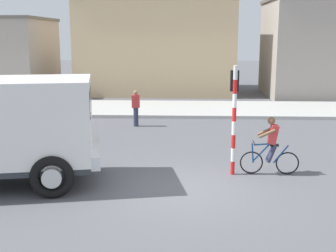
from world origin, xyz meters
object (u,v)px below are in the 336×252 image
traffic_light_pole (234,105)px  car_red_near (19,118)px  cyclist (271,146)px  pedestrian_near_kerb (136,108)px

traffic_light_pole → car_red_near: bearing=152.2°
cyclist → traffic_light_pole: 1.63m
cyclist → traffic_light_pole: (-1.10, 0.00, 1.20)m
traffic_light_pole → pedestrian_near_kerb: 7.78m
traffic_light_pole → car_red_near: 9.12m
cyclist → pedestrian_near_kerb: cyclist is taller
cyclist → traffic_light_pole: bearing=180.0°
pedestrian_near_kerb → traffic_light_pole: bearing=-61.7°
cyclist → car_red_near: cyclist is taller
traffic_light_pole → car_red_near: (-7.99, 4.22, -1.25)m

